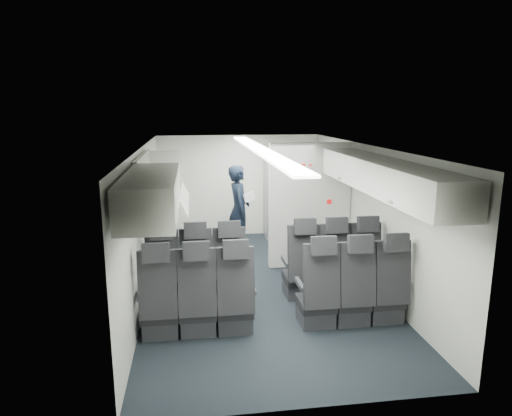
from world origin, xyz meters
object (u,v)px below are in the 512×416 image
object	(u,v)px
seat_row_mid	(277,299)
galley_unit	(285,193)
seat_row_front	(265,273)
flight_attendant	(239,210)
boarding_door	(156,208)
carry_on_bag	(162,174)

from	to	relation	value
seat_row_mid	galley_unit	size ratio (longest dim) A/B	1.75
seat_row_front	galley_unit	world-z (taller)	galley_unit
seat_row_mid	flight_attendant	distance (m)	3.14
galley_unit	flight_attendant	bearing A→B (deg)	-136.21
galley_unit	seat_row_front	bearing A→B (deg)	-106.28
galley_unit	seat_row_mid	bearing A→B (deg)	-102.88
boarding_door	flight_attendant	bearing A→B (deg)	4.60
seat_row_front	flight_attendant	distance (m)	2.25
seat_row_mid	carry_on_bag	bearing A→B (deg)	141.55
seat_row_front	seat_row_mid	size ratio (longest dim) A/B	1.00
boarding_door	flight_attendant	size ratio (longest dim) A/B	1.10
seat_row_mid	galley_unit	world-z (taller)	galley_unit
galley_unit	boarding_door	size ratio (longest dim) A/B	1.02
seat_row_mid	flight_attendant	world-z (taller)	flight_attendant
seat_row_front	boarding_door	distance (m)	2.71
seat_row_front	flight_attendant	xyz separation A→B (m)	(-0.14, 2.21, 0.44)
flight_attendant	boarding_door	bearing A→B (deg)	95.98
seat_row_front	carry_on_bag	distance (m)	2.00
seat_row_front	seat_row_mid	xyz separation A→B (m)	(0.00, -0.90, 0.00)
boarding_door	seat_row_mid	bearing A→B (deg)	-61.23
seat_row_mid	carry_on_bag	distance (m)	2.28
flight_attendant	carry_on_bag	distance (m)	2.55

